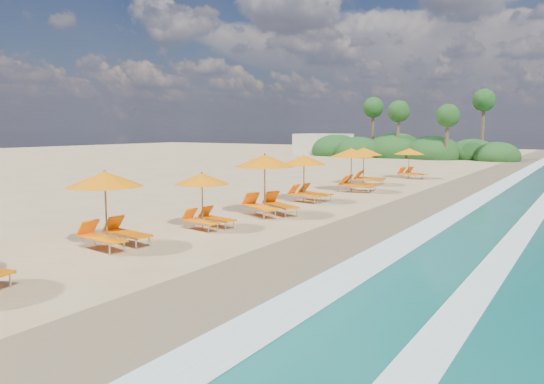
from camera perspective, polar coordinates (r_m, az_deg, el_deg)
ground at (r=20.26m, az=0.00°, el=-3.37°), size 160.00×160.00×0.00m
wet_sand at (r=18.47m, az=10.58°, el=-4.51°), size 4.00×160.00×0.01m
surf_foam at (r=17.67m, az=18.76°, el=-5.22°), size 4.00×160.00×0.01m
station_3 at (r=16.75m, az=-17.46°, el=-1.25°), size 2.77×2.61×2.40m
station_4 at (r=19.13m, az=-7.37°, el=-0.52°), size 2.46×2.34×2.07m
station_5 at (r=21.82m, az=-0.54°, el=1.27°), size 3.46×3.46×2.61m
station_6 at (r=25.97m, az=3.86°, el=1.87°), size 2.74×2.59×2.36m
station_7 at (r=30.30m, az=9.06°, el=2.76°), size 2.94×2.76×2.56m
station_8 at (r=34.14m, az=10.34°, el=3.11°), size 2.91×2.77×2.45m
station_9 at (r=39.01m, az=15.01°, el=3.30°), size 2.92×2.88×2.24m
treeline at (r=65.71m, az=14.11°, el=4.55°), size 25.80×8.80×9.74m
beach_building at (r=72.62m, az=5.64°, el=5.28°), size 7.00×5.00×2.80m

